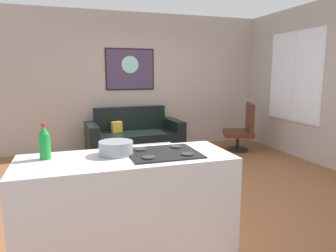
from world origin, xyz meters
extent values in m
cube|color=brown|center=(0.00, 0.00, -0.02)|extent=(6.40, 6.40, 0.04)
cube|color=#B4A095|center=(0.00, 2.42, 1.40)|extent=(6.40, 0.05, 2.80)
cube|color=#AFA299|center=(2.62, 0.30, 1.40)|extent=(0.05, 6.40, 2.80)
cube|color=black|center=(-0.32, 1.80, 0.23)|extent=(1.50, 0.94, 0.45)
cube|color=black|center=(-0.34, 2.15, 0.68)|extent=(1.46, 0.25, 0.46)
cube|color=black|center=(-1.13, 1.75, 0.33)|extent=(0.23, 0.87, 0.65)
cube|color=black|center=(0.50, 1.85, 0.33)|extent=(0.23, 0.87, 0.65)
cube|color=gold|center=(-0.64, 1.93, 0.55)|extent=(0.22, 0.15, 0.20)
cube|color=silver|center=(-0.41, 0.73, 0.39)|extent=(1.09, 0.55, 0.02)
cylinder|color=#232326|center=(-0.90, 0.50, 0.19)|extent=(0.03, 0.03, 0.38)
cylinder|color=#232326|center=(0.08, 0.50, 0.19)|extent=(0.03, 0.03, 0.38)
cylinder|color=#232326|center=(-0.90, 0.96, 0.19)|extent=(0.03, 0.03, 0.38)
cylinder|color=#232326|center=(0.08, 0.96, 0.19)|extent=(0.03, 0.03, 0.38)
cylinder|color=black|center=(1.77, 1.48, 0.02)|extent=(0.42, 0.42, 0.04)
cylinder|color=black|center=(1.77, 1.48, 0.21)|extent=(0.06, 0.06, 0.34)
cube|color=#4D2316|center=(1.77, 1.48, 0.37)|extent=(0.77, 0.78, 0.10)
cube|color=#4D2316|center=(1.97, 1.39, 0.70)|extent=(0.31, 0.58, 0.57)
cube|color=silver|center=(-1.08, -1.47, 0.44)|extent=(1.79, 0.71, 0.89)
cube|color=black|center=(-0.75, -1.47, 0.89)|extent=(0.60, 0.52, 0.01)
cylinder|color=#2D2D2D|center=(-0.92, -1.61, 0.91)|extent=(0.11, 0.11, 0.01)
cylinder|color=#2D2D2D|center=(-0.58, -1.61, 0.91)|extent=(0.11, 0.11, 0.01)
cylinder|color=#2D2D2D|center=(-0.92, -1.33, 0.91)|extent=(0.11, 0.11, 0.01)
cylinder|color=#2D2D2D|center=(-0.58, -1.33, 0.91)|extent=(0.11, 0.11, 0.01)
cylinder|color=#1A8B30|center=(-1.72, -1.34, 0.99)|extent=(0.09, 0.09, 0.21)
cone|color=#1A8B30|center=(-1.72, -1.34, 1.13)|extent=(0.08, 0.08, 0.07)
cylinder|color=red|center=(-1.72, -1.34, 1.17)|extent=(0.04, 0.04, 0.02)
cylinder|color=#8B979C|center=(-1.15, -1.38, 0.90)|extent=(0.16, 0.16, 0.01)
cylinder|color=#8B979C|center=(-1.15, -1.38, 0.95)|extent=(0.29, 0.29, 0.12)
cube|color=black|center=(-0.27, 2.39, 1.66)|extent=(1.01, 0.01, 0.84)
cube|color=#4A3853|center=(-0.27, 2.38, 1.66)|extent=(0.96, 0.02, 0.79)
cylinder|color=#9BE3D0|center=(-0.27, 2.37, 1.75)|extent=(0.35, 0.01, 0.35)
cube|color=silver|center=(2.59, 0.90, 1.51)|extent=(0.02, 1.40, 1.69)
cube|color=white|center=(2.58, 0.90, 1.51)|extent=(0.01, 1.32, 1.61)
cube|color=silver|center=(2.58, 0.90, 1.51)|extent=(0.01, 0.04, 1.61)
camera|label=1|loc=(-1.53, -3.97, 1.58)|focal=32.97mm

